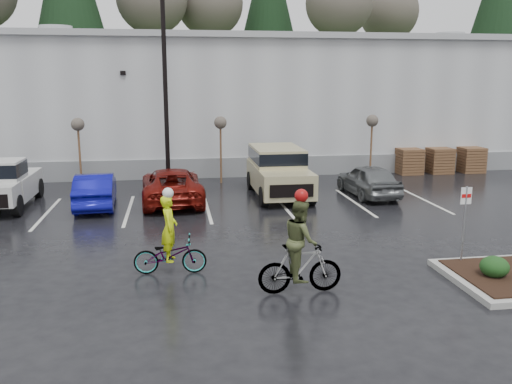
{
  "coord_description": "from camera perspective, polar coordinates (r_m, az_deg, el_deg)",
  "views": [
    {
      "loc": [
        -3.73,
        -12.62,
        4.97
      ],
      "look_at": [
        -1.1,
        4.55,
        1.3
      ],
      "focal_mm": 38.0,
      "sensor_mm": 36.0,
      "label": 1
    }
  ],
  "objects": [
    {
      "name": "wooded_ridge",
      "position": [
        57.77,
        -5.1,
        9.93
      ],
      "size": [
        80.0,
        25.0,
        6.0
      ],
      "primitive_type": "cube",
      "color": "#1E3B18",
      "rests_on": "ground"
    },
    {
      "name": "cyclist_hivis",
      "position": [
        14.16,
        -9.06,
        -5.75
      ],
      "size": [
        1.9,
        0.76,
        2.27
      ],
      "rotation": [
        0.0,
        0.0,
        1.51
      ],
      "color": "#3F3F44",
      "rests_on": "ground"
    },
    {
      "name": "lamppost",
      "position": [
        24.63,
        -9.61,
        13.44
      ],
      "size": [
        0.5,
        1.0,
        9.22
      ],
      "color": "black",
      "rests_on": "ground"
    },
    {
      "name": "sapling_east",
      "position": [
        27.5,
        12.12,
        6.99
      ],
      "size": [
        0.6,
        0.6,
        3.2
      ],
      "color": "#523820",
      "rests_on": "ground"
    },
    {
      "name": "shrub_a",
      "position": [
        14.68,
        23.81,
        -7.21
      ],
      "size": [
        0.7,
        0.7,
        0.52
      ],
      "primitive_type": "ellipsoid",
      "color": "black",
      "rests_on": "curb_island"
    },
    {
      "name": "fire_lane_sign",
      "position": [
        15.29,
        21.1,
        -2.37
      ],
      "size": [
        0.3,
        0.05,
        2.2
      ],
      "color": "gray",
      "rests_on": "ground"
    },
    {
      "name": "warehouse",
      "position": [
        34.83,
        -2.61,
        9.75
      ],
      "size": [
        60.5,
        15.5,
        7.2
      ],
      "color": "#A5A8AA",
      "rests_on": "ground"
    },
    {
      "name": "sapling_mid",
      "position": [
        25.81,
        -3.76,
        6.92
      ],
      "size": [
        0.6,
        0.6,
        3.2
      ],
      "color": "#523820",
      "rests_on": "ground"
    },
    {
      "name": "pallet_stack_b",
      "position": [
        30.35,
        18.73,
        3.16
      ],
      "size": [
        1.2,
        1.2,
        1.35
      ],
      "primitive_type": "cube",
      "color": "#523820",
      "rests_on": "ground"
    },
    {
      "name": "suv_tan",
      "position": [
        23.02,
        2.43,
        2.07
      ],
      "size": [
        2.2,
        5.1,
        2.06
      ],
      "primitive_type": null,
      "color": "tan",
      "rests_on": "ground"
    },
    {
      "name": "car_red",
      "position": [
        22.17,
        -8.86,
        0.69
      ],
      "size": [
        2.55,
        5.16,
        1.41
      ],
      "primitive_type": "imported",
      "rotation": [
        0.0,
        0.0,
        3.18
      ],
      "color": "#670E09",
      "rests_on": "ground"
    },
    {
      "name": "sapling_west",
      "position": [
        26.07,
        -18.24,
        6.4
      ],
      "size": [
        0.6,
        0.6,
        3.2
      ],
      "color": "#523820",
      "rests_on": "ground"
    },
    {
      "name": "pickup_white",
      "position": [
        23.43,
        -24.99,
        1.0
      ],
      "size": [
        2.1,
        5.2,
        1.96
      ],
      "primitive_type": null,
      "color": "beige",
      "rests_on": "ground"
    },
    {
      "name": "cyclist_olive",
      "position": [
        12.74,
        4.68,
        -6.74
      ],
      "size": [
        1.93,
        0.92,
        2.5
      ],
      "rotation": [
        0.0,
        0.0,
        1.58
      ],
      "color": "#3F3F44",
      "rests_on": "ground"
    },
    {
      "name": "car_blue",
      "position": [
        22.03,
        -16.53,
        0.19
      ],
      "size": [
        1.69,
        4.19,
        1.35
      ],
      "primitive_type": "imported",
      "rotation": [
        0.0,
        0.0,
        3.21
      ],
      "color": "#0B0C82",
      "rests_on": "ground"
    },
    {
      "name": "pallet_stack_a",
      "position": [
        29.61,
        15.8,
        3.14
      ],
      "size": [
        1.2,
        1.2,
        1.35
      ],
      "primitive_type": "cube",
      "color": "#523820",
      "rests_on": "ground"
    },
    {
      "name": "pallet_stack_c",
      "position": [
        31.22,
        21.67,
        3.18
      ],
      "size": [
        1.2,
        1.2,
        1.35
      ],
      "primitive_type": "cube",
      "color": "#523820",
      "rests_on": "ground"
    },
    {
      "name": "car_grey",
      "position": [
        23.63,
        11.74,
        1.25
      ],
      "size": [
        1.86,
        4.15,
        1.38
      ],
      "primitive_type": "imported",
      "rotation": [
        0.0,
        0.0,
        3.2
      ],
      "color": "slate",
      "rests_on": "ground"
    },
    {
      "name": "ground",
      "position": [
        14.06,
        7.33,
        -8.86
      ],
      "size": [
        120.0,
        120.0,
        0.0
      ],
      "primitive_type": "plane",
      "color": "black",
      "rests_on": "ground"
    }
  ]
}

